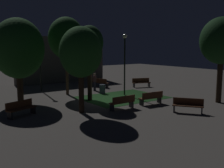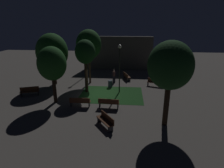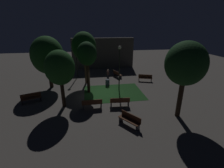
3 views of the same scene
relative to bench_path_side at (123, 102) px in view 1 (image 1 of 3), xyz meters
name	(u,v)px [view 1 (image 1 of 3)]	position (x,y,z in m)	size (l,w,h in m)	color
ground_plane	(109,99)	(1.26, 3.31, -0.48)	(60.00, 60.00, 0.00)	#56514C
grass_lawn	(122,97)	(2.46, 3.17, -0.48)	(6.36, 4.90, 0.01)	#194219
bench_path_side	(123,102)	(0.00, 0.00, 0.00)	(1.81, 0.52, 0.88)	brown
bench_lawn_edge	(151,97)	(2.52, 0.00, 0.00)	(1.83, 0.60, 0.88)	brown
bench_front_left	(188,105)	(2.64, -3.01, 0.00)	(1.44, 1.74, 0.88)	#422314
bench_corner	(100,82)	(3.91, 8.61, 0.00)	(1.03, 1.86, 0.88)	#422314
bench_by_lamp	(21,108)	(-5.75, 2.13, 0.00)	(1.85, 1.10, 0.88)	#512D19
bench_back_row	(141,82)	(7.26, 6.28, 0.00)	(1.86, 1.05, 0.88)	brown
tree_lawn_side	(89,44)	(-0.22, 3.67, 3.70)	(2.05, 2.05, 5.50)	#2D2116
tree_tall_center	(18,49)	(-4.62, 5.96, 3.34)	(3.59, 3.59, 5.96)	#2D2116
tree_near_wall	(222,41)	(6.87, -2.36, 3.85)	(3.00, 3.00, 6.02)	#2D2116
tree_right_canopy	(81,53)	(-2.54, 0.78, 3.13)	(2.52, 2.52, 5.15)	#2D2116
tree_left_canopy	(66,38)	(-0.51, 6.80, 4.16)	(2.91, 2.91, 6.35)	#423021
lamp_post_near_wall	(40,53)	(-1.69, 9.66, 2.93)	(0.36, 0.36, 5.11)	black
lamp_post_plaza_west	(125,54)	(3.23, 3.87, 2.86)	(0.36, 0.36, 4.99)	black
trash_bin	(102,89)	(2.10, 5.49, -0.09)	(0.49, 0.49, 0.78)	#2D3842
pedestrian	(95,81)	(2.39, 7.17, 0.37)	(0.33, 0.34, 1.61)	black
building_wall_backdrop	(62,60)	(2.51, 14.22, 2.05)	(10.41, 0.80, 5.07)	#4C4742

